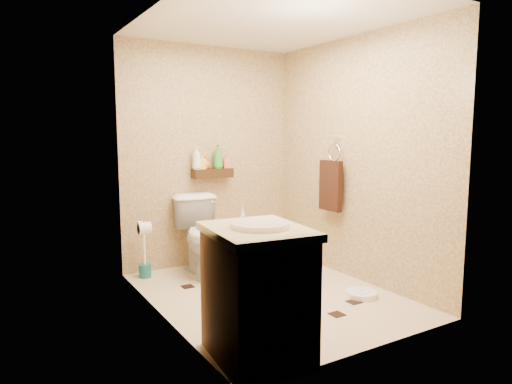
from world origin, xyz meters
TOP-DOWN VIEW (x-y plane):
  - ground at (0.00, 0.00)m, footprint 2.50×2.50m
  - wall_back at (0.00, 1.25)m, footprint 2.00×0.04m
  - wall_front at (0.00, -1.25)m, footprint 2.00×0.04m
  - wall_left at (-1.00, 0.00)m, footprint 0.04×2.50m
  - wall_right at (1.00, 0.00)m, footprint 0.04×2.50m
  - ceiling at (0.00, 0.00)m, footprint 2.00×2.50m
  - wall_shelf at (0.00, 1.17)m, footprint 0.46×0.14m
  - floor_accents at (0.04, -0.03)m, footprint 1.20×1.40m
  - toilet at (-0.26, 0.83)m, footprint 0.52×0.83m
  - vanity at (-0.70, -0.95)m, footprint 0.66×0.77m
  - bathroom_scale at (0.67, -0.48)m, footprint 0.32×0.32m
  - toilet_brush at (-0.82, 1.07)m, footprint 0.12×0.12m
  - towel_ring at (0.91, 0.25)m, footprint 0.12×0.30m
  - toilet_paper at (-0.94, 0.65)m, footprint 0.12×0.11m
  - bottle_a at (-0.19, 1.17)m, footprint 0.13×0.13m
  - bottle_b at (-0.12, 1.17)m, footprint 0.09×0.09m
  - bottle_c at (-0.08, 1.17)m, footprint 0.14×0.14m
  - bottle_d at (0.07, 1.17)m, footprint 0.14×0.14m
  - bottle_e at (0.18, 1.17)m, footprint 0.09×0.09m

SIDE VIEW (x-z plane):
  - ground at x=0.00m, z-range 0.00..0.00m
  - floor_accents at x=0.04m, z-range 0.00..0.01m
  - bathroom_scale at x=0.67m, z-range 0.00..0.05m
  - toilet_brush at x=-0.82m, z-range -0.08..0.46m
  - toilet at x=-0.26m, z-range 0.00..0.81m
  - vanity at x=-0.70m, z-range -0.05..0.95m
  - toilet_paper at x=-0.94m, z-range 0.54..0.66m
  - towel_ring at x=0.91m, z-range 0.57..1.33m
  - wall_shelf at x=0.00m, z-range 0.97..1.07m
  - bottle_c at x=-0.08m, z-range 1.07..1.20m
  - bottle_e at x=0.18m, z-range 1.07..1.23m
  - bottle_b at x=-0.12m, z-range 1.07..1.23m
  - bottle_a at x=-0.19m, z-range 1.07..1.32m
  - wall_back at x=0.00m, z-range 0.00..2.40m
  - wall_front at x=0.00m, z-range 0.00..2.40m
  - wall_left at x=-1.00m, z-range 0.00..2.40m
  - wall_right at x=1.00m, z-range 0.00..2.40m
  - bottle_d at x=0.07m, z-range 1.07..1.34m
  - ceiling at x=0.00m, z-range 2.39..2.41m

